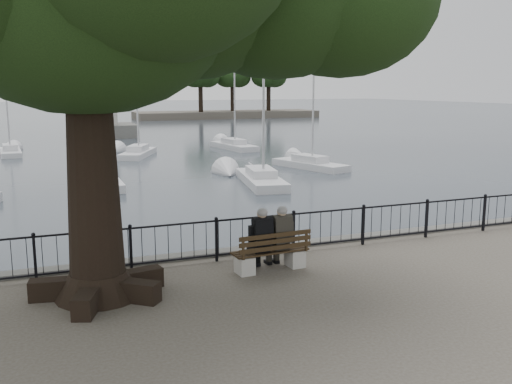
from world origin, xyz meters
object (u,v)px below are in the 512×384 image
person_right (279,239)px  lion_monument (105,116)px  person_left (260,241)px  bench (271,257)px

person_right → lion_monument: 48.46m
person_left → person_right: (0.49, 0.03, 0.00)m
bench → person_right: size_ratio=1.22×
bench → person_left: bearing=161.1°
bench → person_left: person_left is taller
bench → lion_monument: bearing=87.6°
person_left → person_right: size_ratio=1.00×
person_left → lion_monument: size_ratio=0.17×
lion_monument → person_right: bearing=-92.2°
person_right → lion_monument: bearing=87.8°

